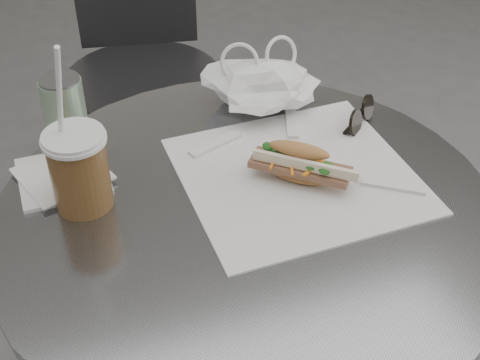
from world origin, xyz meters
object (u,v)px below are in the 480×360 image
object	(u,v)px
cafe_table	(246,326)
banh_mi	(300,164)
iced_coffee	(79,169)
drink_can	(66,114)
sunglasses	(360,116)
chair_far	(147,115)

from	to	relation	value
cafe_table	banh_mi	world-z (taller)	banh_mi
banh_mi	iced_coffee	distance (m)	0.33
iced_coffee	drink_can	size ratio (longest dim) A/B	2.08
banh_mi	sunglasses	xyz separation A→B (m)	(0.16, 0.11, -0.02)
chair_far	banh_mi	distance (m)	0.95
chair_far	banh_mi	bearing A→B (deg)	105.93
banh_mi	drink_can	distance (m)	0.39
chair_far	iced_coffee	distance (m)	0.95
iced_coffee	drink_can	distance (m)	0.15
banh_mi	sunglasses	world-z (taller)	banh_mi
iced_coffee	drink_can	xyz separation A→B (m)	(0.00, 0.15, -0.00)
chair_far	drink_can	distance (m)	0.82
cafe_table	drink_can	bearing A→B (deg)	132.50
cafe_table	chair_far	xyz separation A→B (m)	(0.02, 0.88, -0.11)
drink_can	sunglasses	bearing A→B (deg)	-12.03
chair_far	iced_coffee	world-z (taller)	iced_coffee
iced_coffee	sunglasses	size ratio (longest dim) A/B	3.03
banh_mi	drink_can	xyz separation A→B (m)	(-0.32, 0.21, 0.03)
banh_mi	iced_coffee	xyz separation A→B (m)	(-0.32, 0.06, 0.03)
banh_mi	sunglasses	size ratio (longest dim) A/B	2.16
chair_far	sunglasses	bearing A→B (deg)	118.63
iced_coffee	chair_far	bearing A→B (deg)	72.64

